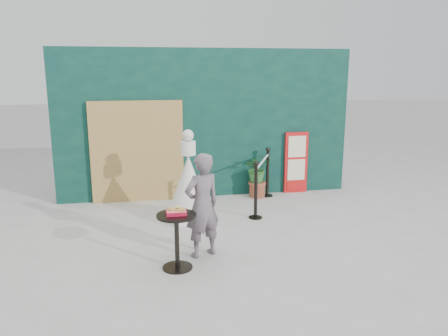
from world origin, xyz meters
The scene contains 10 objects.
ground centered at (0.00, 0.00, 0.00)m, with size 60.00×60.00×0.00m, color #ADAAA5.
back_wall centered at (0.00, 3.15, 1.50)m, with size 6.00×0.30×3.00m, color #092B2A.
bamboo_fence centered at (-1.40, 2.94, 1.00)m, with size 1.80×0.08×2.00m, color tan.
woman centered at (-0.53, 0.07, 0.74)m, with size 0.54×0.35×1.48m, color slate.
menu_board centered at (1.90, 2.95, 0.65)m, with size 0.50×0.07×1.30m.
statue centered at (-0.55, 1.54, 0.66)m, with size 0.63×0.63×1.61m.
cafe_table centered at (-0.92, -0.28, 0.50)m, with size 0.52×0.52×0.75m.
food_basket centered at (-0.91, -0.27, 0.79)m, with size 0.26×0.19×0.11m.
planter centered at (1.00, 2.76, 0.53)m, with size 0.54×0.46×0.91m.
stanchion_barrier centered at (0.92, 2.13, 0.49)m, with size 0.84×1.54×1.03m.
Camera 1 is at (-1.33, -5.67, 2.57)m, focal length 35.00 mm.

